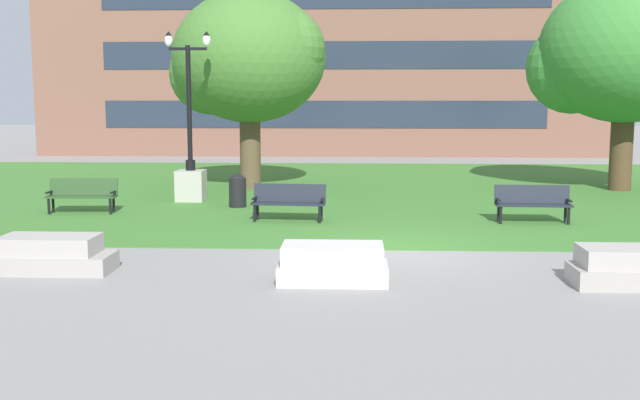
% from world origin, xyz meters
% --- Properties ---
extents(ground_plane, '(140.00, 140.00, 0.00)m').
position_xyz_m(ground_plane, '(0.00, 0.00, 0.00)').
color(ground_plane, gray).
extents(grass_lawn, '(40.00, 20.00, 0.02)m').
position_xyz_m(grass_lawn, '(0.00, 10.00, 0.01)').
color(grass_lawn, '#3D752D').
rests_on(grass_lawn, ground).
extents(concrete_block_center, '(1.92, 0.90, 0.64)m').
position_xyz_m(concrete_block_center, '(-5.93, -2.12, 0.31)').
color(concrete_block_center, '#9E9991').
rests_on(concrete_block_center, ground).
extents(concrete_block_left, '(1.80, 0.90, 0.64)m').
position_xyz_m(concrete_block_left, '(-1.07, -2.66, 0.31)').
color(concrete_block_left, '#BCB7B2').
rests_on(concrete_block_left, ground).
extents(concrete_block_right, '(1.80, 0.90, 0.64)m').
position_xyz_m(concrete_block_right, '(3.73, -2.68, 0.31)').
color(concrete_block_right, '#9E9991').
rests_on(concrete_block_right, ground).
extents(park_bench_near_left, '(1.84, 0.68, 0.90)m').
position_xyz_m(park_bench_near_left, '(-2.34, 3.45, 0.54)').
color(park_bench_near_left, '#1E232D').
rests_on(park_bench_near_left, grass_lawn).
extents(park_bench_near_right, '(1.82, 0.59, 0.90)m').
position_xyz_m(park_bench_near_right, '(3.60, 3.48, 0.54)').
color(park_bench_near_right, '#1E232D').
rests_on(park_bench_near_right, grass_lawn).
extents(park_bench_far_left, '(1.82, 0.62, 0.90)m').
position_xyz_m(park_bench_far_left, '(-7.88, 4.49, 0.54)').
color(park_bench_far_left, '#284723').
rests_on(park_bench_far_left, grass_lawn).
extents(lamp_post_left, '(1.32, 0.80, 4.90)m').
position_xyz_m(lamp_post_left, '(-5.54, 6.95, 1.02)').
color(lamp_post_left, '#ADA89E').
rests_on(lamp_post_left, grass_lawn).
extents(tree_far_right, '(5.29, 5.04, 6.47)m').
position_xyz_m(tree_far_right, '(-4.28, 10.17, 4.28)').
color(tree_far_right, brown).
rests_on(tree_far_right, grass_lawn).
extents(tree_near_right, '(5.80, 5.53, 6.90)m').
position_xyz_m(tree_near_right, '(7.91, 10.19, 4.50)').
color(tree_near_right, '#4C3823').
rests_on(tree_near_right, grass_lawn).
extents(trash_bin, '(0.49, 0.49, 0.96)m').
position_xyz_m(trash_bin, '(-3.97, 5.75, 0.50)').
color(trash_bin, black).
rests_on(trash_bin, grass_lawn).
extents(building_facade_distant, '(30.35, 1.03, 12.18)m').
position_xyz_m(building_facade_distant, '(-2.35, 24.50, 6.08)').
color(building_facade_distant, brown).
rests_on(building_facade_distant, ground).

